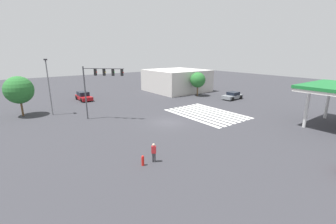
{
  "coord_description": "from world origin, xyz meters",
  "views": [
    {
      "loc": [
        -21.98,
        16.42,
        8.74
      ],
      "look_at": [
        0.0,
        0.0,
        1.38
      ],
      "focal_mm": 24.0,
      "sensor_mm": 36.0,
      "label": 1
    }
  ],
  "objects_px": {
    "street_light_pole_a": "(48,82)",
    "tree_corner_b": "(19,90)",
    "tree_corner_a": "(198,80)",
    "car_2": "(233,96)",
    "fire_hydrant": "(143,160)",
    "pedestrian": "(154,152)",
    "car_0": "(84,96)",
    "traffic_signal_mast": "(99,80)"
  },
  "relations": [
    {
      "from": "traffic_signal_mast",
      "to": "car_0",
      "type": "height_order",
      "value": "traffic_signal_mast"
    },
    {
      "from": "pedestrian",
      "to": "tree_corner_a",
      "type": "relative_size",
      "value": 0.34
    },
    {
      "from": "traffic_signal_mast",
      "to": "pedestrian",
      "type": "height_order",
      "value": "traffic_signal_mast"
    },
    {
      "from": "car_0",
      "to": "tree_corner_a",
      "type": "xyz_separation_m",
      "value": [
        -9.75,
        -19.91,
        2.54
      ]
    },
    {
      "from": "street_light_pole_a",
      "to": "car_0",
      "type": "bearing_deg",
      "value": -40.96
    },
    {
      "from": "fire_hydrant",
      "to": "tree_corner_b",
      "type": "bearing_deg",
      "value": 15.44
    },
    {
      "from": "tree_corner_b",
      "to": "fire_hydrant",
      "type": "distance_m",
      "value": 23.6
    },
    {
      "from": "pedestrian",
      "to": "tree_corner_b",
      "type": "height_order",
      "value": "tree_corner_b"
    },
    {
      "from": "traffic_signal_mast",
      "to": "fire_hydrant",
      "type": "height_order",
      "value": "traffic_signal_mast"
    },
    {
      "from": "tree_corner_b",
      "to": "pedestrian",
      "type": "bearing_deg",
      "value": -162.19
    },
    {
      "from": "pedestrian",
      "to": "fire_hydrant",
      "type": "bearing_deg",
      "value": 130.87
    },
    {
      "from": "street_light_pole_a",
      "to": "tree_corner_a",
      "type": "xyz_separation_m",
      "value": [
        -1.98,
        -26.66,
        -1.45
      ]
    },
    {
      "from": "street_light_pole_a",
      "to": "tree_corner_a",
      "type": "distance_m",
      "value": 26.77
    },
    {
      "from": "tree_corner_b",
      "to": "fire_hydrant",
      "type": "relative_size",
      "value": 6.49
    },
    {
      "from": "pedestrian",
      "to": "tree_corner_b",
      "type": "distance_m",
      "value": 23.87
    },
    {
      "from": "car_0",
      "to": "pedestrian",
      "type": "xyz_separation_m",
      "value": [
        -28.37,
        2.95,
        0.17
      ]
    },
    {
      "from": "traffic_signal_mast",
      "to": "tree_corner_a",
      "type": "xyz_separation_m",
      "value": [
        4.41,
        -21.87,
        -1.98
      ]
    },
    {
      "from": "car_0",
      "to": "pedestrian",
      "type": "height_order",
      "value": "pedestrian"
    },
    {
      "from": "pedestrian",
      "to": "fire_hydrant",
      "type": "relative_size",
      "value": 1.89
    },
    {
      "from": "car_0",
      "to": "traffic_signal_mast",
      "type": "bearing_deg",
      "value": -8.87
    },
    {
      "from": "street_light_pole_a",
      "to": "fire_hydrant",
      "type": "relative_size",
      "value": 9.13
    },
    {
      "from": "traffic_signal_mast",
      "to": "fire_hydrant",
      "type": "xyz_separation_m",
      "value": [
        -14.18,
        2.02,
        -4.82
      ]
    },
    {
      "from": "traffic_signal_mast",
      "to": "pedestrian",
      "type": "distance_m",
      "value": 14.9
    },
    {
      "from": "traffic_signal_mast",
      "to": "tree_corner_a",
      "type": "relative_size",
      "value": 1.45
    },
    {
      "from": "fire_hydrant",
      "to": "car_0",
      "type": "bearing_deg",
      "value": -7.99
    },
    {
      "from": "traffic_signal_mast",
      "to": "tree_corner_b",
      "type": "bearing_deg",
      "value": 179.63
    },
    {
      "from": "pedestrian",
      "to": "street_light_pole_a",
      "type": "distance_m",
      "value": 21.29
    },
    {
      "from": "fire_hydrant",
      "to": "pedestrian",
      "type": "bearing_deg",
      "value": -92.06
    },
    {
      "from": "pedestrian",
      "to": "tree_corner_a",
      "type": "bearing_deg",
      "value": -7.89
    },
    {
      "from": "street_light_pole_a",
      "to": "tree_corner_b",
      "type": "bearing_deg",
      "value": 60.36
    },
    {
      "from": "tree_corner_a",
      "to": "tree_corner_b",
      "type": "xyz_separation_m",
      "value": [
        3.94,
        30.11,
        0.42
      ]
    },
    {
      "from": "tree_corner_a",
      "to": "car_2",
      "type": "bearing_deg",
      "value": -154.34
    },
    {
      "from": "car_0",
      "to": "car_2",
      "type": "height_order",
      "value": "car_0"
    },
    {
      "from": "car_2",
      "to": "street_light_pole_a",
      "type": "height_order",
      "value": "street_light_pole_a"
    },
    {
      "from": "car_0",
      "to": "tree_corner_b",
      "type": "xyz_separation_m",
      "value": [
        -5.8,
        10.2,
        2.96
      ]
    },
    {
      "from": "car_0",
      "to": "street_light_pole_a",
      "type": "xyz_separation_m",
      "value": [
        -7.77,
        6.74,
        3.99
      ]
    },
    {
      "from": "pedestrian",
      "to": "car_2",
      "type": "bearing_deg",
      "value": -21.84
    },
    {
      "from": "car_2",
      "to": "tree_corner_b",
      "type": "height_order",
      "value": "tree_corner_b"
    },
    {
      "from": "pedestrian",
      "to": "street_light_pole_a",
      "type": "xyz_separation_m",
      "value": [
        20.6,
        3.79,
        3.81
      ]
    },
    {
      "from": "street_light_pole_a",
      "to": "traffic_signal_mast",
      "type": "bearing_deg",
      "value": -143.14
    },
    {
      "from": "tree_corner_b",
      "to": "fire_hydrant",
      "type": "bearing_deg",
      "value": -164.56
    },
    {
      "from": "street_light_pole_a",
      "to": "fire_hydrant",
      "type": "bearing_deg",
      "value": -172.34
    }
  ]
}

